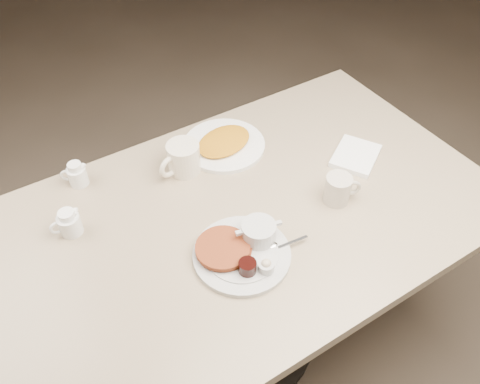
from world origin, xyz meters
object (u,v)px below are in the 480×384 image
coffee_mug_far (183,158)px  creamer_right (77,175)px  main_plate (243,248)px  creamer_left (69,223)px  hash_plate (224,144)px  diner_table (243,248)px  coffee_mug_near (338,189)px

coffee_mug_far → creamer_right: 0.32m
main_plate → creamer_left: (-0.37, 0.32, 0.01)m
creamer_left → hash_plate: creamer_left is taller
main_plate → hash_plate: (0.18, 0.41, -0.01)m
diner_table → creamer_left: size_ratio=15.32×
coffee_mug_near → creamer_left: size_ratio=1.21×
main_plate → creamer_left: size_ratio=3.51×
coffee_mug_far → diner_table: bearing=-76.0°
diner_table → coffee_mug_far: coffee_mug_far is taller
diner_table → creamer_right: size_ratio=18.60×
coffee_mug_near → creamer_left: coffee_mug_near is taller
creamer_left → creamer_right: same height
coffee_mug_far → hash_plate: coffee_mug_far is taller
main_plate → coffee_mug_far: (0.02, 0.38, 0.03)m
main_plate → coffee_mug_far: coffee_mug_far is taller
creamer_left → creamer_right: bearing=64.9°
main_plate → creamer_left: 0.49m
diner_table → creamer_right: (-0.37, 0.38, 0.21)m
diner_table → coffee_mug_far: (-0.06, 0.26, 0.22)m
creamer_left → creamer_right: (0.08, 0.18, 0.00)m
hash_plate → coffee_mug_far: bearing=-169.7°
creamer_left → hash_plate: bearing=9.0°
creamer_right → main_plate: bearing=-60.3°
creamer_left → hash_plate: 0.56m
main_plate → creamer_right: size_ratio=4.27×
creamer_right → hash_plate: size_ratio=0.24×
creamer_left → main_plate: bearing=-41.2°
diner_table → coffee_mug_near: 0.36m
coffee_mug_near → creamer_left: bearing=157.1°
diner_table → creamer_left: creamer_left is taller
coffee_mug_near → hash_plate: (-0.16, 0.39, -0.03)m
hash_plate → coffee_mug_near: bearing=-67.5°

